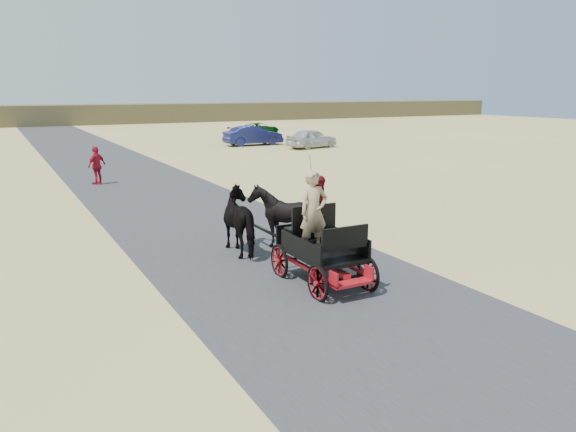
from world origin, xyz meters
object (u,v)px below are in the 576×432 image
horse_left (244,221)px  pedestrian (97,165)px  car_a (312,138)px  horse_right (282,217)px  car_d (259,129)px  carriage (322,267)px  car_b (253,136)px  car_c (253,133)px

horse_left → pedestrian: (-1.50, 13.12, 0.02)m
car_a → horse_right: bearing=134.0°
car_d → horse_left: bearing=141.5°
car_d → pedestrian: bearing=127.8°
horse_left → car_d: size_ratio=0.50×
horse_right → pedestrian: (-2.60, 13.12, 0.01)m
horse_right → carriage: bearing=79.6°
car_b → car_d: car_b is taller
car_b → car_c: car_b is taller
horse_left → car_c: (13.93, 30.08, -0.23)m
horse_left → car_c: horse_left is taller
horse_right → car_a: (14.19, 22.70, -0.15)m
horse_left → car_b: size_ratio=0.44×
carriage → horse_right: (0.55, 3.00, 0.49)m
carriage → horse_left: 3.09m
car_b → car_d: bearing=-27.6°
horse_left → car_a: size_ratio=0.49×
carriage → car_a: size_ratio=0.59×
horse_left → horse_right: bearing=-180.0°
car_a → car_b: car_b is taller
horse_left → car_b: bearing=-114.9°
car_b → carriage: bearing=158.4°
car_c → car_b: bearing=146.7°
horse_right → car_d: bearing=-114.2°
car_a → car_c: (-1.36, 7.38, -0.08)m
car_c → horse_left: bearing=146.5°
horse_right → car_b: (11.22, 26.58, -0.10)m
pedestrian → car_d: 29.75m
horse_left → car_b: (12.32, 26.58, -0.10)m
horse_left → horse_right: horse_right is taller
horse_right → car_b: horse_right is taller
horse_right → car_d: horse_right is taller
car_c → pedestrian: bearing=129.0°
horse_left → car_d: bearing=-115.6°
horse_left → car_b: horse_left is taller
carriage → horse_left: bearing=100.4°
carriage → car_d: car_d is taller
car_d → horse_right: bearing=142.9°
pedestrian → car_b: bearing=-172.8°
car_c → car_d: car_c is taller
horse_left → car_a: bearing=-124.0°
car_a → car_b: bearing=23.5°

